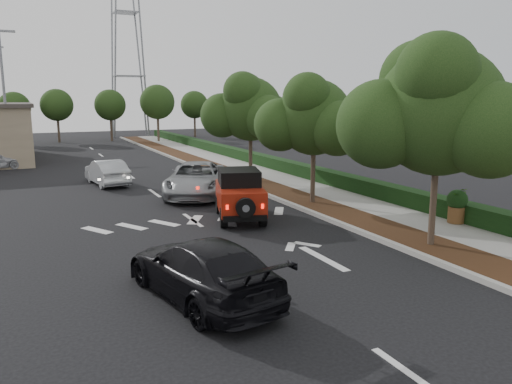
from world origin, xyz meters
TOP-DOWN VIEW (x-y plane):
  - ground at (0.00, 0.00)m, footprint 120.00×120.00m
  - curb at (4.60, 12.00)m, footprint 0.20×70.00m
  - planting_strip at (5.60, 12.00)m, footprint 1.80×70.00m
  - sidewalk at (7.50, 12.00)m, footprint 2.00×70.00m
  - hedge at (8.90, 12.00)m, footprint 0.80×70.00m
  - transmission_tower at (6.00, 48.00)m, footprint 7.00×4.00m
  - street_tree_near at (5.60, -0.50)m, footprint 3.80×3.80m
  - street_tree_mid at (5.60, 6.50)m, footprint 3.20×3.20m
  - street_tree_far at (5.60, 13.00)m, footprint 3.40×3.40m
  - light_pole_a at (-6.50, 26.00)m, footprint 2.00×0.22m
  - light_pole_b at (-7.50, 38.00)m, footprint 2.00×0.22m
  - red_jeep at (1.74, 5.54)m, footprint 2.54×3.85m
  - silver_suv_ahead at (1.69, 10.59)m, footprint 4.70×6.19m
  - black_suv_oncoming at (-2.11, -1.27)m, footprint 2.82×5.14m
  - silver_sedan_oncoming at (-1.69, 15.47)m, footprint 1.90×4.19m
  - terracotta_planter at (8.38, 1.14)m, footprint 0.73×0.73m

SIDE VIEW (x-z plane):
  - ground at x=0.00m, z-range 0.00..0.00m
  - transmission_tower at x=6.00m, z-range -14.00..14.00m
  - street_tree_near at x=5.60m, z-range -2.96..2.96m
  - street_tree_mid at x=5.60m, z-range -2.66..2.66m
  - street_tree_far at x=5.60m, z-range -2.81..2.81m
  - light_pole_a at x=-6.50m, z-range -4.50..4.50m
  - light_pole_b at x=-7.50m, z-range -4.50..4.50m
  - planting_strip at x=5.60m, z-range 0.00..0.12m
  - sidewalk at x=7.50m, z-range 0.00..0.12m
  - curb at x=4.60m, z-range 0.00..0.15m
  - hedge at x=8.90m, z-range 0.00..0.80m
  - silver_sedan_oncoming at x=-1.69m, z-range 0.00..1.33m
  - black_suv_oncoming at x=-2.11m, z-range 0.00..1.41m
  - silver_suv_ahead at x=1.69m, z-range 0.00..1.56m
  - terracotta_planter at x=8.38m, z-range 0.22..1.50m
  - red_jeep at x=1.74m, z-range 0.02..1.90m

